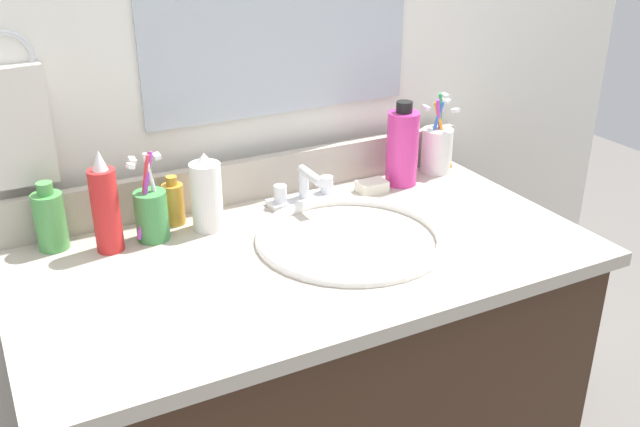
# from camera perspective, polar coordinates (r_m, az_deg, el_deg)

# --- Properties ---
(vanity_cabinet) EXTENTS (1.02, 0.53, 0.78)m
(vanity_cabinet) POSITION_cam_1_polar(r_m,az_deg,el_deg) (1.56, -0.99, -16.68)
(vanity_cabinet) COLOR #382316
(vanity_cabinet) RESTS_ON ground_plane
(countertop) EXTENTS (1.06, 0.57, 0.03)m
(countertop) POSITION_cam_1_polar(r_m,az_deg,el_deg) (1.33, -1.12, -3.51)
(countertop) COLOR #B2A899
(countertop) RESTS_ON vanity_cabinet
(backsplash) EXTENTS (1.06, 0.02, 0.09)m
(backsplash) POSITION_cam_1_polar(r_m,az_deg,el_deg) (1.54, -5.72, 2.73)
(backsplash) COLOR #B2A899
(backsplash) RESTS_ON countertop
(back_wall) EXTENTS (2.16, 0.04, 1.30)m
(back_wall) POSITION_cam_1_polar(r_m,az_deg,el_deg) (1.67, -6.24, -3.06)
(back_wall) COLOR white
(back_wall) RESTS_ON ground_plane
(towel_ring) EXTENTS (0.10, 0.01, 0.10)m
(towel_ring) POSITION_cam_1_polar(r_m,az_deg,el_deg) (1.40, -23.83, 11.25)
(towel_ring) COLOR silver
(hand_towel) EXTENTS (0.11, 0.04, 0.22)m
(hand_towel) POSITION_cam_1_polar(r_m,az_deg,el_deg) (1.41, -22.93, 6.39)
(hand_towel) COLOR silver
(sink_basin) EXTENTS (0.37, 0.37, 0.11)m
(sink_basin) POSITION_cam_1_polar(r_m,az_deg,el_deg) (1.38, 2.42, -3.14)
(sink_basin) COLOR white
(sink_basin) RESTS_ON countertop
(faucet) EXTENTS (0.16, 0.10, 0.08)m
(faucet) POSITION_cam_1_polar(r_m,az_deg,el_deg) (1.51, -1.20, 1.83)
(faucet) COLOR silver
(faucet) RESTS_ON countertop
(bottle_lotion_white) EXTENTS (0.06, 0.06, 0.16)m
(bottle_lotion_white) POSITION_cam_1_polar(r_m,az_deg,el_deg) (1.40, -9.05, 1.48)
(bottle_lotion_white) COLOR white
(bottle_lotion_white) RESTS_ON countertop
(bottle_oil_amber) EXTENTS (0.04, 0.04, 0.10)m
(bottle_oil_amber) POSITION_cam_1_polar(r_m,az_deg,el_deg) (1.44, -11.61, 0.84)
(bottle_oil_amber) COLOR gold
(bottle_oil_amber) RESTS_ON countertop
(bottle_toner_green) EXTENTS (0.06, 0.06, 0.13)m
(bottle_toner_green) POSITION_cam_1_polar(r_m,az_deg,el_deg) (1.40, -20.75, -0.46)
(bottle_toner_green) COLOR #4C9E4C
(bottle_toner_green) RESTS_ON countertop
(bottle_soap_pink) EXTENTS (0.07, 0.07, 0.19)m
(bottle_soap_pink) POSITION_cam_1_polar(r_m,az_deg,el_deg) (1.61, 6.59, 5.29)
(bottle_soap_pink) COLOR #D8338C
(bottle_soap_pink) RESTS_ON countertop
(bottle_spray_red) EXTENTS (0.05, 0.05, 0.20)m
(bottle_spray_red) POSITION_cam_1_polar(r_m,az_deg,el_deg) (1.35, -16.75, 0.46)
(bottle_spray_red) COLOR red
(bottle_spray_red) RESTS_ON countertop
(cup_white_ceramic) EXTENTS (0.08, 0.07, 0.19)m
(cup_white_ceramic) POSITION_cam_1_polar(r_m,az_deg,el_deg) (1.70, 9.32, 5.15)
(cup_white_ceramic) COLOR white
(cup_white_ceramic) RESTS_ON countertop
(cup_green) EXTENTS (0.07, 0.06, 0.17)m
(cup_green) POSITION_cam_1_polar(r_m,az_deg,el_deg) (1.38, -13.32, 0.01)
(cup_green) COLOR #3F8C47
(cup_green) RESTS_ON countertop
(soap_bar) EXTENTS (0.06, 0.04, 0.02)m
(soap_bar) POSITION_cam_1_polar(r_m,az_deg,el_deg) (1.58, 4.17, 2.18)
(soap_bar) COLOR white
(soap_bar) RESTS_ON countertop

